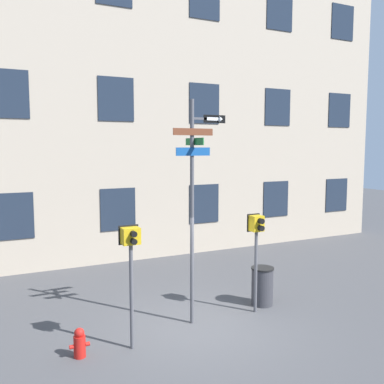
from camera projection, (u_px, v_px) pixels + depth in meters
ground_plane at (198, 328)px, 9.71m from camera, size 60.00×60.00×0.00m
building_facade at (114, 100)px, 14.92m from camera, size 24.00×0.63×11.47m
street_sign_pole at (194, 193)px, 9.70m from camera, size 1.33×0.87×5.15m
pedestrian_signal_left at (131, 253)px, 8.52m from camera, size 0.41×0.40×2.53m
pedestrian_signal_right at (256, 236)px, 10.46m from camera, size 0.36×0.40×2.46m
fire_hydrant at (80, 343)px, 8.34m from camera, size 0.39×0.23×0.59m
trash_bin at (262, 286)px, 11.11m from camera, size 0.59×0.59×0.99m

